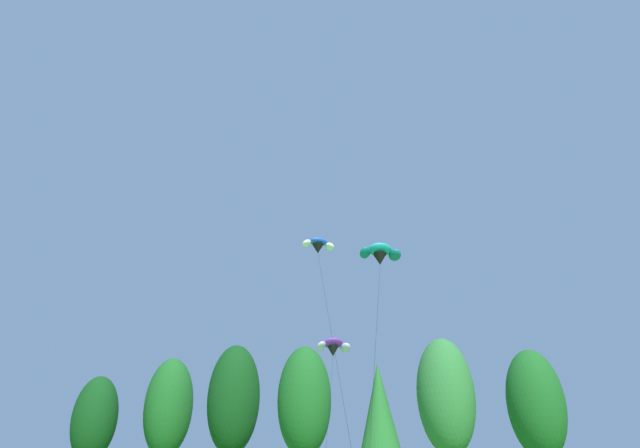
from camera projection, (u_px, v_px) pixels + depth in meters
The scene contains 10 objects.
treeline_tree_a at pixel (95, 419), 61.23m from camera, with size 5.10×5.10×12.23m.
treeline_tree_b at pixel (169, 407), 63.56m from camera, with size 5.77×5.77×14.70m.
treeline_tree_c at pixel (234, 399), 60.37m from camera, with size 6.00×6.00×15.55m.
treeline_tree_d at pixel (304, 400), 54.92m from camera, with size 5.64×5.64×14.22m.
treeline_tree_e at pixel (379, 409), 53.46m from camera, with size 4.29×4.29×12.21m.
treeline_tree_f at pixel (446, 396), 51.92m from camera, with size 5.68×5.68×14.36m.
treeline_tree_g at pixel (536, 404), 48.55m from camera, with size 5.19×5.19×12.55m.
parafoil_kite_high_purple at pixel (333, 347), 45.71m from camera, with size 7.80×19.03×11.02m.
parafoil_kite_mid_blue_white at pixel (318, 245), 40.61m from camera, with size 8.82×15.39×16.93m.
parafoil_kite_far_teal at pixel (380, 254), 39.66m from camera, with size 5.18×17.45×16.63m.
Camera 1 is at (8.40, 0.92, 2.23)m, focal length 29.41 mm.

